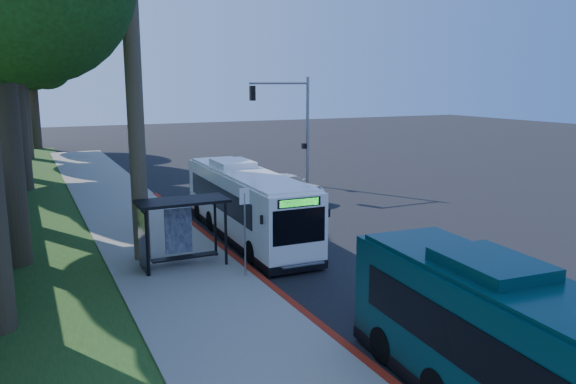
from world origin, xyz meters
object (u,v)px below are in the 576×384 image
teal_bus (550,371)px  bus_shelter (175,220)px  pickup (287,188)px  white_bus (246,202)px

teal_bus → bus_shelter: bearing=108.9°
bus_shelter → teal_bus: 13.52m
teal_bus → pickup: (5.32, 22.12, -0.84)m
teal_bus → pickup: 22.77m
white_bus → teal_bus: size_ratio=0.99×
teal_bus → white_bus: bearing=92.8°
bus_shelter → pickup: bearing=45.9°
white_bus → teal_bus: (-0.34, -15.85, 0.01)m
pickup → white_bus: bearing=-140.5°
white_bus → pickup: bearing=53.0°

